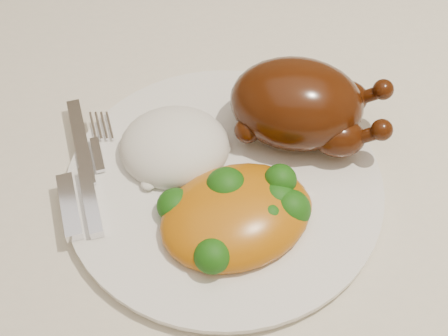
{
  "coord_description": "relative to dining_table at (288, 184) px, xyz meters",
  "views": [
    {
      "loc": [
        -0.08,
        -0.42,
        1.24
      ],
      "look_at": [
        -0.07,
        -0.08,
        0.8
      ],
      "focal_mm": 50.0,
      "sensor_mm": 36.0,
      "label": 1
    }
  ],
  "objects": [
    {
      "name": "roast_chicken",
      "position": [
        -0.0,
        -0.02,
        0.15
      ],
      "size": [
        0.16,
        0.12,
        0.08
      ],
      "rotation": [
        0.0,
        0.0,
        -0.2
      ],
      "color": "#451807",
      "rests_on": "dinner_plate"
    },
    {
      "name": "mac_and_cheese",
      "position": [
        -0.06,
        -0.12,
        0.13
      ],
      "size": [
        0.17,
        0.15,
        0.05
      ],
      "rotation": [
        0.0,
        0.0,
        0.41
      ],
      "color": "#CB7B0D",
      "rests_on": "dinner_plate"
    },
    {
      "name": "rice_mound",
      "position": [
        -0.12,
        -0.05,
        0.12
      ],
      "size": [
        0.1,
        0.09,
        0.05
      ],
      "rotation": [
        0.0,
        0.0,
        0.01
      ],
      "color": "white",
      "rests_on": "dinner_plate"
    },
    {
      "name": "dining_table",
      "position": [
        0.0,
        0.0,
        0.0
      ],
      "size": [
        1.6,
        0.9,
        0.76
      ],
      "color": "brown",
      "rests_on": "floor"
    },
    {
      "name": "tablecloth",
      "position": [
        0.0,
        0.0,
        0.07
      ],
      "size": [
        1.73,
        1.03,
        0.18
      ],
      "color": "beige",
      "rests_on": "dining_table"
    },
    {
      "name": "dinner_plate",
      "position": [
        -0.07,
        -0.08,
        0.11
      ],
      "size": [
        0.34,
        0.34,
        0.01
      ],
      "primitive_type": "cylinder",
      "rotation": [
        0.0,
        0.0,
        0.2
      ],
      "color": "white",
      "rests_on": "tablecloth"
    },
    {
      "name": "cutlery",
      "position": [
        -0.2,
        -0.08,
        0.12
      ],
      "size": [
        0.05,
        0.17,
        0.01
      ],
      "rotation": [
        0.0,
        0.0,
        0.27
      ],
      "color": "silver",
      "rests_on": "dinner_plate"
    }
  ]
}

